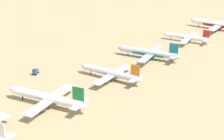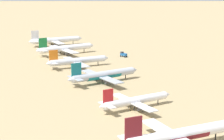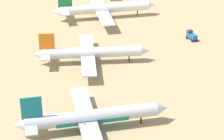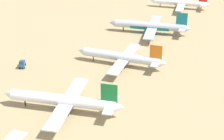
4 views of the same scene
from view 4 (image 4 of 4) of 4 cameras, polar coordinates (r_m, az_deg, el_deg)
ground_plane at (r=230.75m, az=3.61°, el=3.01°), size 1800.00×1800.00×0.00m
parked_jet_1 at (r=292.88m, az=9.03°, el=8.78°), size 39.89×32.33×11.52m
parked_jet_2 at (r=248.02m, az=5.11°, el=5.83°), size 47.45×38.54×13.68m
parked_jet_3 at (r=208.73m, az=1.38°, el=1.71°), size 45.50×37.00×13.12m
parked_jet_4 at (r=172.56m, az=-6.35°, el=-4.05°), size 50.51×41.01×14.57m
service_truck at (r=212.16m, az=-11.82°, el=0.85°), size 4.09×5.66×3.90m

